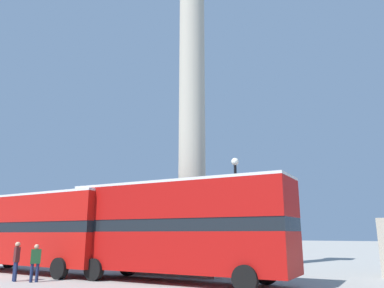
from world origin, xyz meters
The scene contains 7 objects.
ground_plane centered at (0.00, 0.00, 0.00)m, with size 200.00×200.00×0.00m, color #9E9B93.
monument_column centered at (0.00, 0.00, 6.89)m, with size 5.47×5.47×23.28m.
bus_a centered at (-7.64, -4.93, 2.38)m, with size 11.20×3.07×4.30m.
bus_b centered at (1.81, -4.62, 2.46)m, with size 10.71×2.94×4.47m.
street_lamp centered at (3.79, -2.28, 3.07)m, with size 0.38×0.38×5.88m.
pedestrian_near_lamp centered at (-3.88, -7.64, 0.92)m, with size 0.41×0.45×1.66m.
pedestrian_by_plinth centered at (-4.93, -7.86, 1.00)m, with size 0.50×0.36×1.76m.
Camera 1 is at (11.04, -19.63, 2.14)m, focal length 35.00 mm.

